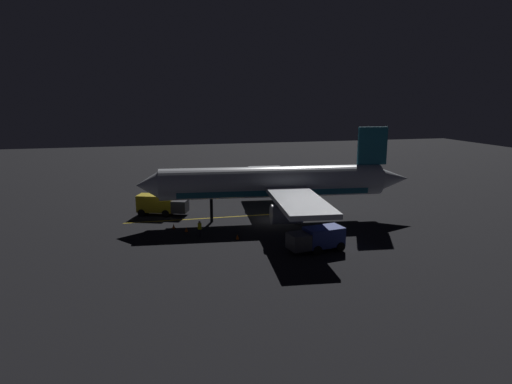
% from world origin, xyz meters
% --- Properties ---
extents(ground_plane, '(180.00, 180.00, 0.20)m').
position_xyz_m(ground_plane, '(0.00, 0.00, -0.10)').
color(ground_plane, black).
extents(apron_guide_stripe, '(0.64, 26.70, 0.01)m').
position_xyz_m(apron_guide_stripe, '(2.50, 4.00, 0.00)').
color(apron_guide_stripe, gold).
rests_on(apron_guide_stripe, ground_plane).
extents(airliner, '(29.42, 32.86, 10.96)m').
position_xyz_m(airliner, '(-0.06, -0.55, 4.41)').
color(airliner, silver).
rests_on(airliner, ground_plane).
extents(baggage_truck, '(4.19, 6.52, 2.53)m').
position_xyz_m(baggage_truck, '(5.62, 12.86, 1.30)').
color(baggage_truck, gold).
rests_on(baggage_truck, ground_plane).
extents(catering_truck, '(2.95, 5.68, 2.26)m').
position_xyz_m(catering_truck, '(-11.81, -1.11, 1.17)').
color(catering_truck, navy).
rests_on(catering_truck, ground_plane).
extents(ground_crew_worker, '(0.40, 0.40, 1.74)m').
position_xyz_m(ground_crew_worker, '(-4.68, 9.28, 0.89)').
color(ground_crew_worker, black).
rests_on(ground_crew_worker, ground_plane).
extents(traffic_cone_near_left, '(0.50, 0.50, 0.55)m').
position_xyz_m(traffic_cone_near_left, '(-0.91, 11.74, 0.25)').
color(traffic_cone_near_left, '#EA590F').
rests_on(traffic_cone_near_left, ground_plane).
extents(traffic_cone_near_right, '(0.50, 0.50, 0.55)m').
position_xyz_m(traffic_cone_near_right, '(-6.49, 5.62, 0.25)').
color(traffic_cone_near_right, '#EA590F').
rests_on(traffic_cone_near_right, ground_plane).
extents(traffic_cone_under_wing, '(0.50, 0.50, 0.55)m').
position_xyz_m(traffic_cone_under_wing, '(-2.51, 10.49, 0.25)').
color(traffic_cone_under_wing, '#EA590F').
rests_on(traffic_cone_under_wing, ground_plane).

